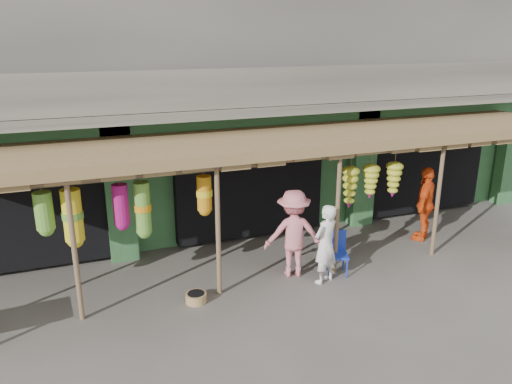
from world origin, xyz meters
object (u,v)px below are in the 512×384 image
object	(u,v)px
person_vendor	(425,204)
person_shopper	(293,233)
person_front	(325,244)
blue_chair	(336,250)

from	to	relation	value
person_vendor	person_shopper	world-z (taller)	person_shopper
person_front	person_shopper	bearing A→B (deg)	-72.17
blue_chair	person_shopper	world-z (taller)	person_shopper
blue_chair	person_front	xyz separation A→B (m)	(-0.43, -0.29, 0.31)
blue_chair	person_vendor	xyz separation A→B (m)	(2.84, 0.81, 0.40)
person_front	person_shopper	size ratio (longest dim) A/B	0.89
blue_chair	person_shopper	bearing A→B (deg)	-175.74
blue_chair	person_shopper	distance (m)	1.00
person_vendor	person_shopper	xyz separation A→B (m)	(-3.73, -0.58, 0.01)
blue_chair	person_vendor	bearing A→B (deg)	34.71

